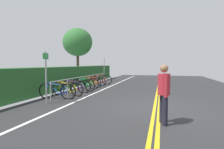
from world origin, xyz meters
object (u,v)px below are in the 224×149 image
(bicycle_1, at_px, (68,89))
(bicycle_5, at_px, (92,82))
(bicycle_7, at_px, (100,80))
(bicycle_6, at_px, (95,81))
(bicycle_3, at_px, (83,85))
(bicycle_4, at_px, (87,83))
(bike_rack, at_px, (85,80))
(sign_post_far, at_px, (104,67))
(bicycle_2, at_px, (74,87))
(pedestrian, at_px, (164,90))
(bicycle_0, at_px, (57,91))
(sign_post_near, at_px, (46,72))
(tree_mid, at_px, (78,42))

(bicycle_1, bearing_deg, bicycle_5, 1.71)
(bicycle_7, bearing_deg, bicycle_6, 175.38)
(bicycle_3, height_order, bicycle_4, bicycle_3)
(bike_rack, xyz_separation_m, bicycle_7, (2.98, 0.08, -0.26))
(bicycle_3, xyz_separation_m, bicycle_7, (3.35, 0.14, 0.01))
(sign_post_far, bearing_deg, bicycle_3, -176.17)
(sign_post_far, bearing_deg, bicycle_2, -177.79)
(sign_post_far, bearing_deg, bicycle_6, -177.01)
(bicycle_3, xyz_separation_m, pedestrian, (-4.90, -4.52, 0.53))
(bicycle_6, relative_size, bicycle_7, 0.93)
(bicycle_7, relative_size, pedestrian, 1.17)
(bicycle_0, height_order, bicycle_1, bicycle_0)
(pedestrian, bearing_deg, bicycle_7, 29.47)
(bicycle_7, height_order, pedestrian, pedestrian)
(bike_rack, xyz_separation_m, pedestrian, (-5.27, -4.58, 0.27))
(bicycle_1, height_order, bicycle_6, bicycle_1)
(bicycle_0, bearing_deg, bicycle_2, -0.10)
(bicycle_3, bearing_deg, sign_post_near, -179.01)
(bike_rack, bearing_deg, bicycle_3, -170.89)
(bicycle_2, bearing_deg, bicycle_4, 0.99)
(sign_post_near, height_order, sign_post_far, sign_post_far)
(bicycle_1, bearing_deg, bicycle_3, -1.68)
(bicycle_6, bearing_deg, sign_post_far, 2.99)
(bicycle_0, relative_size, bicycle_6, 1.07)
(bicycle_2, height_order, sign_post_far, sign_post_far)
(bicycle_3, distance_m, bicycle_7, 3.36)
(sign_post_near, relative_size, tree_mid, 0.40)
(bike_rack, relative_size, sign_post_far, 3.32)
(bicycle_2, distance_m, tree_mid, 9.61)
(bicycle_7, bearing_deg, pedestrian, -150.53)
(bicycle_1, bearing_deg, bicycle_4, 1.91)
(bicycle_6, distance_m, sign_post_near, 6.23)
(bicycle_2, height_order, bicycle_4, bicycle_2)
(bicycle_4, bearing_deg, bicycle_6, 2.31)
(bicycle_1, bearing_deg, bicycle_6, 2.06)
(bicycle_0, distance_m, bicycle_1, 0.85)
(bicycle_2, height_order, pedestrian, pedestrian)
(bicycle_1, relative_size, sign_post_near, 0.86)
(bicycle_4, bearing_deg, bicycle_5, 1.12)
(bicycle_2, bearing_deg, bicycle_6, 1.63)
(bike_rack, relative_size, bicycle_2, 4.14)
(bicycle_0, xyz_separation_m, bicycle_5, (4.32, 0.04, -0.04))
(bicycle_2, bearing_deg, bicycle_5, 1.03)
(bicycle_4, relative_size, pedestrian, 1.08)
(bicycle_3, bearing_deg, bicycle_2, 173.46)
(pedestrian, bearing_deg, bicycle_5, 35.29)
(bicycle_3, distance_m, sign_post_near, 3.75)
(bicycle_7, bearing_deg, tree_mid, 44.26)
(bicycle_5, bearing_deg, bicycle_0, -179.41)
(bike_rack, height_order, bicycle_4, bike_rack)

